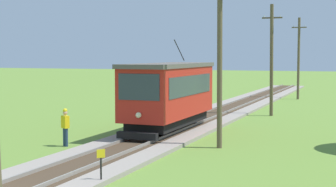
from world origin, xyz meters
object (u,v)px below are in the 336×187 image
utility_pole_mid (272,59)px  trackside_signal_marker (101,165)px  track_worker (65,125)px  utility_pole_far (299,58)px  utility_pole_near_tram (220,55)px  red_tram (169,93)px

utility_pole_mid → trackside_signal_marker: utility_pole_mid is taller
track_worker → utility_pole_mid: bearing=4.3°
utility_pole_far → trackside_signal_marker: 36.64m
utility_pole_near_tram → trackside_signal_marker: 8.95m
utility_pole_far → track_worker: (-6.84, -30.57, -3.02)m
red_tram → trackside_signal_marker: 11.52m
track_worker → red_tram: bearing=-2.4°
utility_pole_mid → trackside_signal_marker: (-1.81, -21.54, -3.31)m
red_tram → trackside_signal_marker: bearing=-80.5°
utility_pole_near_tram → track_worker: bearing=-162.8°
utility_pole_far → track_worker: utility_pole_far is taller
utility_pole_near_tram → utility_pole_far: utility_pole_near_tram is taller
track_worker → utility_pole_far: bearing=15.3°
utility_pole_far → trackside_signal_marker: size_ratio=6.63×
red_tram → trackside_signal_marker: red_tram is taller
utility_pole_mid → track_worker: utility_pole_mid is taller
utility_pole_mid → trackside_signal_marker: bearing=-94.8°
utility_pole_near_tram → utility_pole_mid: (0.00, 13.55, -0.29)m
utility_pole_far → track_worker: bearing=-102.6°
utility_pole_mid → track_worker: bearing=-113.6°
utility_pole_near_tram → trackside_signal_marker: utility_pole_near_tram is taller
utility_pole_mid → track_worker: 17.35m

